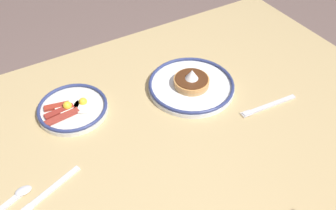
{
  "coord_description": "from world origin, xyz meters",
  "views": [
    {
      "loc": [
        0.35,
        0.62,
        1.47
      ],
      "look_at": [
        -0.03,
        -0.03,
        0.75
      ],
      "focal_mm": 38.72,
      "sensor_mm": 36.0,
      "label": 1
    }
  ],
  "objects_px": {
    "plate_center_pancakes": "(73,108)",
    "butter_knife": "(40,198)",
    "tea_spoon": "(5,205)",
    "fork_far": "(268,106)",
    "plate_near_main": "(191,85)"
  },
  "relations": [
    {
      "from": "plate_center_pancakes",
      "to": "butter_knife",
      "type": "relative_size",
      "value": 0.92
    },
    {
      "from": "tea_spoon",
      "to": "plate_center_pancakes",
      "type": "bearing_deg",
      "value": -137.63
    },
    {
      "from": "fork_far",
      "to": "tea_spoon",
      "type": "distance_m",
      "value": 0.76
    },
    {
      "from": "fork_far",
      "to": "butter_knife",
      "type": "height_order",
      "value": "same"
    },
    {
      "from": "plate_near_main",
      "to": "butter_knife",
      "type": "xyz_separation_m",
      "value": [
        0.52,
        0.15,
        -0.01
      ]
    },
    {
      "from": "plate_near_main",
      "to": "plate_center_pancakes",
      "type": "height_order",
      "value": "plate_near_main"
    },
    {
      "from": "butter_knife",
      "to": "tea_spoon",
      "type": "relative_size",
      "value": 1.2
    },
    {
      "from": "butter_knife",
      "to": "tea_spoon",
      "type": "height_order",
      "value": "tea_spoon"
    },
    {
      "from": "tea_spoon",
      "to": "butter_knife",
      "type": "bearing_deg",
      "value": 164.04
    },
    {
      "from": "plate_near_main",
      "to": "plate_center_pancakes",
      "type": "distance_m",
      "value": 0.37
    },
    {
      "from": "fork_far",
      "to": "tea_spoon",
      "type": "height_order",
      "value": "tea_spoon"
    },
    {
      "from": "fork_far",
      "to": "butter_knife",
      "type": "bearing_deg",
      "value": -2.73
    },
    {
      "from": "plate_near_main",
      "to": "plate_center_pancakes",
      "type": "xyz_separation_m",
      "value": [
        0.36,
        -0.09,
        -0.0
      ]
    },
    {
      "from": "butter_knife",
      "to": "plate_near_main",
      "type": "bearing_deg",
      "value": -163.61
    },
    {
      "from": "butter_knife",
      "to": "fork_far",
      "type": "bearing_deg",
      "value": 177.27
    }
  ]
}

